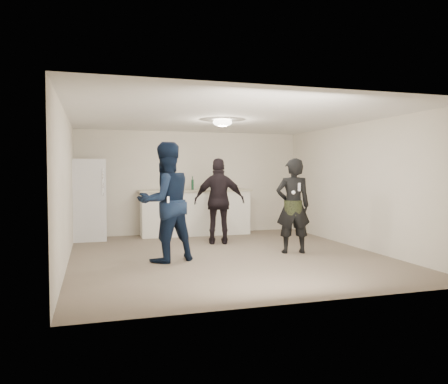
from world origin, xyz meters
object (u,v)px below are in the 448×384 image
object	(u,v)px
fridge	(90,200)
shaker	(167,186)
man	(165,202)
woman	(293,206)
spectator	(219,201)
counter	(196,213)

from	to	relation	value
fridge	shaker	xyz separation A→B (m)	(1.77, 0.19, 0.28)
shaker	fridge	bearing A→B (deg)	-173.79
fridge	man	size ratio (longest dim) A/B	0.89
fridge	woman	distance (m)	4.56
woman	spectator	bearing A→B (deg)	-42.18
shaker	man	bearing A→B (deg)	-99.78
fridge	man	bearing A→B (deg)	-65.97
shaker	spectator	size ratio (longest dim) A/B	0.09
counter	spectator	distance (m)	1.46
spectator	counter	bearing A→B (deg)	-67.72
shaker	woman	size ratio (longest dim) A/B	0.10
counter	man	bearing A→B (deg)	-112.41
fridge	spectator	world-z (taller)	spectator
man	woman	distance (m)	2.42
fridge	spectator	xyz separation A→B (m)	(2.63, -1.32, 0.01)
fridge	man	distance (m)	3.07
shaker	man	world-z (taller)	man
woman	fridge	bearing A→B (deg)	-25.37
fridge	man	xyz separation A→B (m)	(1.25, -2.80, 0.11)
fridge	shaker	size ratio (longest dim) A/B	10.59
spectator	woman	bearing A→B (deg)	140.99
fridge	man	world-z (taller)	man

